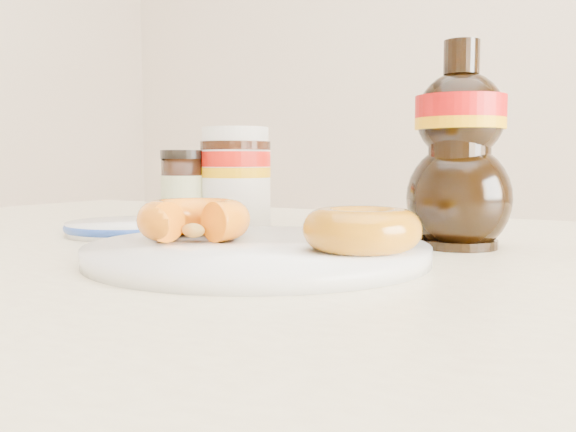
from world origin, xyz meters
The scene contains 8 objects.
dining_table centered at (0.00, 0.10, 0.67)m, with size 1.40×0.90×0.75m.
plate centered at (0.06, 0.02, 0.76)m, with size 0.30×0.30×0.01m.
donut_bitten centered at (0.00, 0.02, 0.78)m, with size 0.10×0.10×0.04m, color orange.
donut_whole centered at (0.16, 0.03, 0.78)m, with size 0.10×0.10×0.03m, color #8F5009.
nutella_jar centered at (-0.12, 0.24, 0.82)m, with size 0.09×0.09×0.13m.
syrup_bottle centered at (0.19, 0.19, 0.85)m, with size 0.10×0.09×0.20m, color black, non-canonical shape.
dark_jar centered at (-0.18, 0.21, 0.80)m, with size 0.06×0.06×0.10m.
blue_rim_saucer centered at (-0.17, 0.11, 0.76)m, with size 0.15×0.15×0.02m.
Camera 1 is at (0.37, -0.43, 0.84)m, focal length 40.00 mm.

